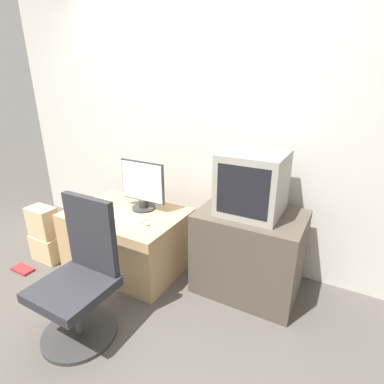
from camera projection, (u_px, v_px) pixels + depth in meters
The scene contains 12 objects.
ground_plane at pixel (101, 321), 2.26m from camera, with size 12.00×12.00×0.00m, color #4C4742.
wall_back at pixel (187, 125), 2.88m from camera, with size 4.40×0.05×2.60m.
desk at pixel (128, 238), 2.87m from camera, with size 1.07×0.76×0.56m.
side_stand at pixel (249, 252), 2.50m from camera, with size 0.83×0.59×0.72m.
main_monitor at pixel (143, 187), 2.76m from camera, with size 0.47×0.22×0.46m.
keyboard at pixel (127, 217), 2.64m from camera, with size 0.36×0.14×0.01m.
mouse at pixel (147, 223), 2.51m from camera, with size 0.06×0.04×0.03m.
crt_tv at pixel (252, 183), 2.32m from camera, with size 0.48×0.47×0.49m.
office_chair at pixel (80, 282), 2.05m from camera, with size 0.52×0.52×0.99m.
cardboard_box_lower at pixel (48, 247), 3.00m from camera, with size 0.31×0.18×0.26m.
cardboard_box_upper at pixel (43, 222), 2.90m from camera, with size 0.27×0.17×0.30m.
book at pixel (23, 269), 2.85m from camera, with size 0.22×0.11×0.02m.
Camera 1 is at (1.46, -1.21, 1.72)m, focal length 28.00 mm.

